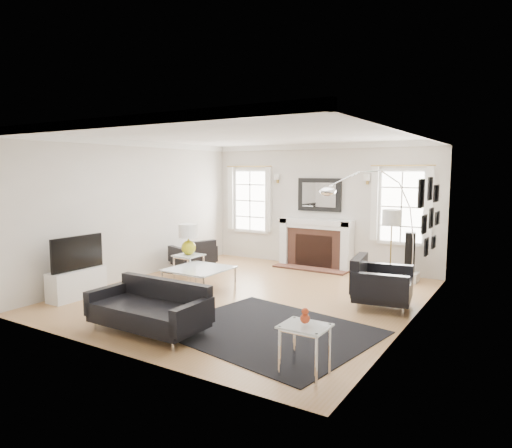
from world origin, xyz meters
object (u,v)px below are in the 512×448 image
Objects in this scene: coffee_table at (199,270)px; sofa at (151,309)px; armchair_left at (194,256)px; armchair_right at (379,284)px; gourd_lamp at (188,237)px; arc_floor_lamp at (371,221)px; fireplace at (316,244)px.

sofa is at bearing -69.91° from coffee_table.
sofa is 1.62× the size of armchair_left.
armchair_right is at bearing -7.43° from armchair_left.
gourd_lamp is 3.57m from arc_floor_lamp.
arc_floor_lamp reaches higher than gourd_lamp.
armchair_left is 0.94× the size of armchair_right.
armchair_right is at bearing 49.82° from sofa.
coffee_table is at bearing 110.09° from sofa.
fireplace is at bearing 151.44° from arc_floor_lamp.
armchair_right is (2.13, -2.26, -0.17)m from fireplace.
gourd_lamp is 0.27× the size of arc_floor_lamp.
armchair_right is (4.28, -0.56, 0.06)m from armchair_left.
fireplace is at bearing 38.37° from armchair_left.
gourd_lamp is (-1.56, -2.57, 0.35)m from fireplace.
gourd_lamp is at bearing -121.37° from fireplace.
arc_floor_lamp is (-0.60, 1.42, 0.86)m from armchair_right.
coffee_table is 0.98m from gourd_lamp.
armchair_left is at bearing -141.63° from fireplace.
armchair_right is 1.10× the size of coffee_table.
fireplace is 3.03m from gourd_lamp.
arc_floor_lamp is (2.42, 2.25, 0.82)m from coffee_table.
arc_floor_lamp is at bearing -28.56° from fireplace.
armchair_right is 0.49× the size of arc_floor_lamp.
gourd_lamp is at bearing -175.21° from armchair_right.
fireplace is at bearing 74.01° from coffee_table.
armchair_right is at bearing -67.11° from arc_floor_lamp.
arc_floor_lamp is at bearing 112.89° from armchair_right.
armchair_left is at bearing 132.25° from coffee_table.
coffee_table is (-0.70, 1.91, 0.12)m from sofa.
fireplace is 1.68× the size of coffee_table.
fireplace is 5.01m from sofa.
coffee_table is at bearing -164.61° from armchair_right.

